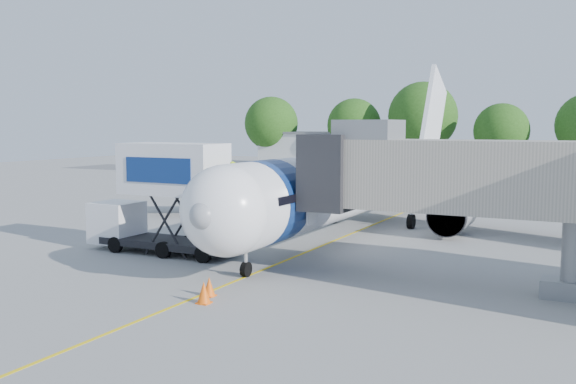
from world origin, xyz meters
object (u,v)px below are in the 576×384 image
at_px(ground_tug, 198,312).
at_px(jet_bridge, 452,177).
at_px(catering_hiloader, 163,198).
at_px(aircraft, 361,182).

bearing_deg(ground_tug, jet_bridge, 51.83).
height_order(jet_bridge, catering_hiloader, jet_bridge).
relative_size(aircraft, catering_hiloader, 4.41).
bearing_deg(jet_bridge, catering_hiloader, -179.99).
distance_m(catering_hiloader, ground_tug, 13.14).
relative_size(catering_hiloader, ground_tug, 2.48).
bearing_deg(catering_hiloader, ground_tug, -47.34).
distance_m(jet_bridge, catering_hiloader, 14.35).
relative_size(aircraft, ground_tug, 10.94).
distance_m(jet_bridge, ground_tug, 11.60).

